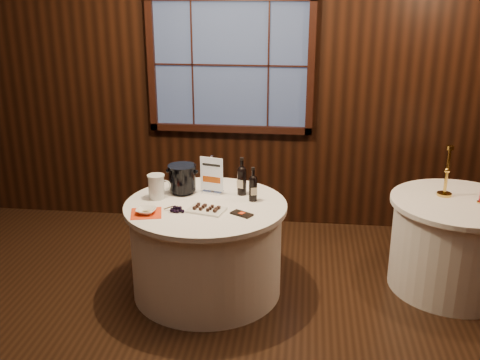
# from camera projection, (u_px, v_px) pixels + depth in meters

# --- Properties ---
(back_wall) EXTENTS (6.00, 0.10, 3.00)m
(back_wall) POSITION_uv_depth(u_px,v_px,m) (231.00, 76.00, 5.53)
(back_wall) COLOR black
(back_wall) RESTS_ON ground
(main_table) EXTENTS (1.28, 1.28, 0.77)m
(main_table) POSITION_uv_depth(u_px,v_px,m) (207.00, 248.00, 4.53)
(main_table) COLOR white
(main_table) RESTS_ON ground
(side_table) EXTENTS (1.08, 1.08, 0.77)m
(side_table) POSITION_uv_depth(u_px,v_px,m) (454.00, 244.00, 4.58)
(side_table) COLOR white
(side_table) RESTS_ON ground
(sign_stand) EXTENTS (0.19, 0.13, 0.32)m
(sign_stand) POSITION_uv_depth(u_px,v_px,m) (212.00, 181.00, 4.58)
(sign_stand) COLOR silver
(sign_stand) RESTS_ON main_table
(port_bottle_left) EXTENTS (0.07, 0.09, 0.31)m
(port_bottle_left) POSITION_uv_depth(u_px,v_px,m) (242.00, 179.00, 4.55)
(port_bottle_left) COLOR black
(port_bottle_left) RESTS_ON main_table
(port_bottle_right) EXTENTS (0.07, 0.08, 0.28)m
(port_bottle_right) POSITION_uv_depth(u_px,v_px,m) (253.00, 186.00, 4.42)
(port_bottle_right) COLOR black
(port_bottle_right) RESTS_ON main_table
(ice_bucket) EXTENTS (0.23, 0.23, 0.24)m
(ice_bucket) POSITION_uv_depth(u_px,v_px,m) (182.00, 178.00, 4.59)
(ice_bucket) COLOR black
(ice_bucket) RESTS_ON main_table
(chocolate_plate) EXTENTS (0.31, 0.24, 0.04)m
(chocolate_plate) POSITION_uv_depth(u_px,v_px,m) (207.00, 209.00, 4.25)
(chocolate_plate) COLOR white
(chocolate_plate) RESTS_ON main_table
(chocolate_box) EXTENTS (0.18, 0.15, 0.01)m
(chocolate_box) POSITION_uv_depth(u_px,v_px,m) (242.00, 214.00, 4.18)
(chocolate_box) COLOR black
(chocolate_box) RESTS_ON main_table
(grape_bunch) EXTENTS (0.19, 0.10, 0.04)m
(grape_bunch) POSITION_uv_depth(u_px,v_px,m) (177.00, 209.00, 4.24)
(grape_bunch) COLOR black
(grape_bunch) RESTS_ON main_table
(glass_pitcher) EXTENTS (0.18, 0.14, 0.20)m
(glass_pitcher) POSITION_uv_depth(u_px,v_px,m) (157.00, 187.00, 4.47)
(glass_pitcher) COLOR silver
(glass_pitcher) RESTS_ON main_table
(orange_napkin) EXTENTS (0.28, 0.28, 0.00)m
(orange_napkin) POSITION_uv_depth(u_px,v_px,m) (146.00, 213.00, 4.21)
(orange_napkin) COLOR red
(orange_napkin) RESTS_ON main_table
(cracker_bowl) EXTENTS (0.15, 0.15, 0.04)m
(cracker_bowl) POSITION_uv_depth(u_px,v_px,m) (146.00, 211.00, 4.20)
(cracker_bowl) COLOR white
(cracker_bowl) RESTS_ON orange_napkin
(brass_candlestick) EXTENTS (0.12, 0.12, 0.42)m
(brass_candlestick) POSITION_uv_depth(u_px,v_px,m) (446.00, 178.00, 4.52)
(brass_candlestick) COLOR gold
(brass_candlestick) RESTS_ON side_table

